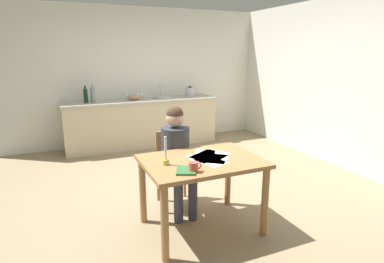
% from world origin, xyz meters
% --- Properties ---
extents(ground_plane, '(5.20, 5.20, 0.04)m').
position_xyz_m(ground_plane, '(0.00, 0.00, -0.02)').
color(ground_plane, '#937F60').
extents(wall_back, '(5.20, 0.12, 2.60)m').
position_xyz_m(wall_back, '(0.00, 2.60, 1.30)').
color(wall_back, silver).
rests_on(wall_back, ground).
extents(wall_right, '(0.12, 5.20, 2.60)m').
position_xyz_m(wall_right, '(2.60, 0.00, 1.30)').
color(wall_right, silver).
rests_on(wall_right, ground).
extents(kitchen_counter, '(2.89, 0.64, 0.90)m').
position_xyz_m(kitchen_counter, '(0.00, 2.24, 0.45)').
color(kitchen_counter, beige).
rests_on(kitchen_counter, ground).
extents(dining_table, '(1.15, 0.84, 0.75)m').
position_xyz_m(dining_table, '(-0.24, -0.94, 0.63)').
color(dining_table, '#9E7042').
rests_on(dining_table, ground).
extents(chair_at_table, '(0.43, 0.43, 0.87)m').
position_xyz_m(chair_at_table, '(-0.29, -0.28, 0.48)').
color(chair_at_table, '#9E7042').
rests_on(chair_at_table, ground).
extents(person_seated, '(0.35, 0.61, 1.19)m').
position_xyz_m(person_seated, '(-0.30, -0.43, 0.68)').
color(person_seated, '#333842').
rests_on(person_seated, ground).
extents(coffee_mug, '(0.12, 0.08, 0.09)m').
position_xyz_m(coffee_mug, '(-0.44, -1.22, 0.79)').
color(coffee_mug, '#D84C3F').
rests_on(coffee_mug, dining_table).
extents(candlestick, '(0.06, 0.06, 0.27)m').
position_xyz_m(candlestick, '(-0.61, -0.95, 0.82)').
color(candlestick, gold).
rests_on(candlestick, dining_table).
extents(book_magazine, '(0.24, 0.26, 0.02)m').
position_xyz_m(book_magazine, '(-0.50, -1.18, 0.76)').
color(book_magazine, '#2E6834').
rests_on(book_magazine, dining_table).
extents(paper_letter, '(0.35, 0.36, 0.00)m').
position_xyz_m(paper_letter, '(-0.09, -0.98, 0.75)').
color(paper_letter, white).
rests_on(paper_letter, dining_table).
extents(paper_bill, '(0.34, 0.36, 0.00)m').
position_xyz_m(paper_bill, '(-0.04, -0.84, 0.75)').
color(paper_bill, white).
rests_on(paper_bill, dining_table).
extents(paper_envelope, '(0.29, 0.34, 0.00)m').
position_xyz_m(paper_envelope, '(-0.18, -1.03, 0.75)').
color(paper_envelope, white).
rests_on(paper_envelope, dining_table).
extents(paper_receipt, '(0.22, 0.30, 0.00)m').
position_xyz_m(paper_receipt, '(-0.23, -0.92, 0.75)').
color(paper_receipt, white).
rests_on(paper_receipt, dining_table).
extents(paper_notice, '(0.34, 0.36, 0.00)m').
position_xyz_m(paper_notice, '(-0.13, -0.79, 0.75)').
color(paper_notice, white).
rests_on(paper_notice, dining_table).
extents(paper_flyer, '(0.32, 0.36, 0.00)m').
position_xyz_m(paper_flyer, '(-0.18, -0.92, 0.75)').
color(paper_flyer, white).
rests_on(paper_flyer, dining_table).
extents(sink_unit, '(0.36, 0.36, 0.24)m').
position_xyz_m(sink_unit, '(0.43, 2.24, 0.92)').
color(sink_unit, '#B2B7BC').
rests_on(sink_unit, kitchen_counter).
extents(bottle_oil, '(0.07, 0.07, 0.30)m').
position_xyz_m(bottle_oil, '(-1.00, 2.24, 1.03)').
color(bottle_oil, black).
rests_on(bottle_oil, kitchen_counter).
extents(bottle_vinegar, '(0.08, 0.08, 0.31)m').
position_xyz_m(bottle_vinegar, '(-0.87, 2.26, 1.03)').
color(bottle_vinegar, '#8C999E').
rests_on(bottle_vinegar, kitchen_counter).
extents(mixing_bowl, '(0.23, 0.23, 0.10)m').
position_xyz_m(mixing_bowl, '(-0.14, 2.24, 0.95)').
color(mixing_bowl, tan).
rests_on(mixing_bowl, kitchen_counter).
extents(stovetop_kettle, '(0.18, 0.18, 0.22)m').
position_xyz_m(stovetop_kettle, '(1.00, 2.24, 1.00)').
color(stovetop_kettle, '#B7BABF').
rests_on(stovetop_kettle, kitchen_counter).
extents(wine_glass_near_sink, '(0.07, 0.07, 0.15)m').
position_xyz_m(wine_glass_near_sink, '(0.06, 2.39, 1.01)').
color(wine_glass_near_sink, silver).
rests_on(wine_glass_near_sink, kitchen_counter).
extents(wine_glass_by_kettle, '(0.07, 0.07, 0.15)m').
position_xyz_m(wine_glass_by_kettle, '(-0.03, 2.39, 1.01)').
color(wine_glass_by_kettle, silver).
rests_on(wine_glass_by_kettle, kitchen_counter).
extents(wine_glass_back_left, '(0.07, 0.07, 0.15)m').
position_xyz_m(wine_glass_back_left, '(-0.14, 2.39, 1.01)').
color(wine_glass_back_left, silver).
rests_on(wine_glass_back_left, kitchen_counter).
extents(wine_glass_back_right, '(0.07, 0.07, 0.15)m').
position_xyz_m(wine_glass_back_right, '(-0.24, 2.39, 1.01)').
color(wine_glass_back_right, silver).
rests_on(wine_glass_back_right, kitchen_counter).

